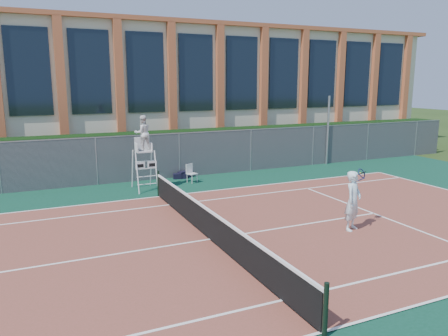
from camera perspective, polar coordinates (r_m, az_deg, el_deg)
name	(u,v)px	position (r m, az deg, el deg)	size (l,w,h in m)	color
ground	(210,240)	(13.38, -1.82, -9.40)	(120.00, 120.00, 0.00)	#233814
apron	(198,230)	(14.25, -3.38, -8.08)	(36.00, 20.00, 0.01)	#0D3A26
tennis_court	(210,240)	(13.37, -1.82, -9.32)	(23.77, 10.97, 0.02)	brown
tennis_net	(210,223)	(13.20, -1.84, -7.22)	(0.10, 11.30, 1.10)	black
fence	(140,158)	(21.24, -10.97, 1.23)	(40.00, 0.06, 2.20)	#595E60
hedge	(134,155)	(22.39, -11.68, 1.71)	(40.00, 1.40, 2.20)	black
building	(104,90)	(29.92, -15.35, 9.75)	(45.00, 10.60, 8.22)	beige
steel_pole	(328,130)	(25.79, 13.40, 4.80)	(0.12, 0.12, 3.93)	#9EA0A5
umpire_chair	(143,135)	(19.30, -10.56, 4.23)	(0.93, 1.43, 3.32)	white
plastic_chair	(191,172)	(20.69, -4.37, -0.48)	(0.54, 0.54, 0.88)	silver
sports_bag_near	(185,174)	(21.80, -5.07, -0.83)	(0.78, 0.31, 0.33)	black
sports_bag_far	(180,176)	(21.60, -5.80, -1.06)	(0.64, 0.28, 0.26)	black
tennis_player	(353,201)	(14.49, 16.51, -4.12)	(1.12, 0.83, 1.92)	white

